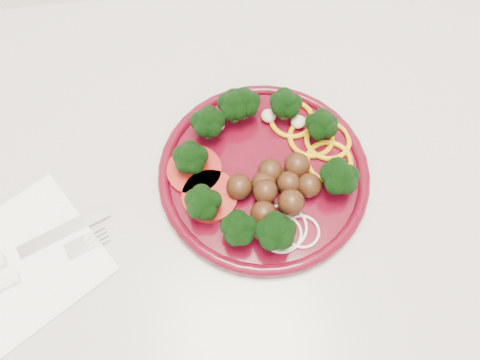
{
  "coord_description": "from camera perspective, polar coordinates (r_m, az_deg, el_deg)",
  "views": [
    {
      "loc": [
        0.21,
        1.43,
        1.41
      ],
      "look_at": [
        0.25,
        1.66,
        0.92
      ],
      "focal_mm": 35.0,
      "sensor_mm": 36.0,
      "label": 1
    }
  ],
  "objects": [
    {
      "name": "counter",
      "position": [
        1.02,
        -14.57,
        -11.59
      ],
      "size": [
        2.4,
        0.6,
        0.9
      ],
      "color": "silver",
      "rests_on": "ground"
    },
    {
      "name": "plate",
      "position": [
        0.55,
        2.65,
        1.56
      ],
      "size": [
        0.25,
        0.25,
        0.06
      ],
      "rotation": [
        0.0,
        0.0,
        0.14
      ],
      "color": "#470513",
      "rests_on": "counter"
    },
    {
      "name": "napkin",
      "position": [
        0.58,
        -24.76,
        -8.93
      ],
      "size": [
        0.21,
        0.21,
        0.0
      ],
      "primitive_type": "cube",
      "rotation": [
        0.0,
        0.0,
        0.56
      ],
      "color": "white",
      "rests_on": "counter"
    },
    {
      "name": "knife",
      "position": [
        0.58,
        -27.19,
        -8.89
      ],
      "size": [
        0.19,
        0.09,
        0.01
      ],
      "rotation": [
        0.0,
        0.0,
        0.38
      ],
      "color": "silver",
      "rests_on": "napkin"
    },
    {
      "name": "fork",
      "position": [
        0.57,
        -26.75,
        -11.24
      ],
      "size": [
        0.17,
        0.08,
        0.01
      ],
      "rotation": [
        0.0,
        0.0,
        0.38
      ],
      "color": "white",
      "rests_on": "napkin"
    }
  ]
}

